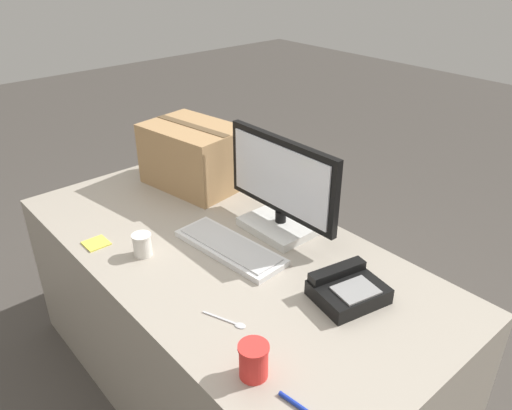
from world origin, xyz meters
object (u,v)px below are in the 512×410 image
(paper_cup_left, at_px, (142,245))
(sticky_note_pad, at_px, (96,243))
(monitor, at_px, (281,191))
(desk_phone, at_px, (347,290))
(cardboard_box, at_px, (194,156))
(spoon, at_px, (231,322))
(keyboard, at_px, (230,247))
(paper_cup_right, at_px, (254,361))
(pen_marker, at_px, (302,408))

(paper_cup_left, bearing_deg, sticky_note_pad, -151.67)
(monitor, bearing_deg, sticky_note_pad, -121.93)
(monitor, xyz_separation_m, paper_cup_left, (-0.20, -0.51, -0.13))
(desk_phone, distance_m, cardboard_box, 1.04)
(monitor, xyz_separation_m, spoon, (0.31, -0.50, -0.17))
(keyboard, height_order, sticky_note_pad, keyboard)
(desk_phone, bearing_deg, paper_cup_right, -72.03)
(paper_cup_left, bearing_deg, spoon, 1.65)
(paper_cup_left, bearing_deg, cardboard_box, 126.92)
(cardboard_box, bearing_deg, desk_phone, -6.72)
(cardboard_box, distance_m, pen_marker, 1.36)
(keyboard, distance_m, cardboard_box, 0.62)
(keyboard, xyz_separation_m, desk_phone, (0.47, 0.11, 0.02))
(spoon, xyz_separation_m, sticky_note_pad, (-0.69, -0.11, 0.00))
(desk_phone, bearing_deg, cardboard_box, -174.80)
(pen_marker, bearing_deg, sticky_note_pad, 175.32)
(pen_marker, xyz_separation_m, sticky_note_pad, (-1.05, -0.05, -0.00))
(spoon, bearing_deg, paper_cup_right, -43.14)
(keyboard, bearing_deg, pen_marker, -29.49)
(keyboard, height_order, spoon, keyboard)
(keyboard, height_order, paper_cup_right, paper_cup_right)
(keyboard, relative_size, paper_cup_left, 5.40)
(monitor, xyz_separation_m, pen_marker, (0.67, -0.56, -0.16))
(desk_phone, bearing_deg, paper_cup_left, -138.39)
(monitor, relative_size, desk_phone, 2.21)
(monitor, distance_m, desk_phone, 0.50)
(cardboard_box, height_order, sticky_note_pad, cardboard_box)
(paper_cup_left, xyz_separation_m, pen_marker, (0.87, -0.05, -0.04))
(cardboard_box, bearing_deg, spoon, -28.80)
(monitor, height_order, cardboard_box, monitor)
(pen_marker, bearing_deg, cardboard_box, 148.92)
(spoon, xyz_separation_m, pen_marker, (0.37, -0.07, 0.00))
(keyboard, distance_m, spoon, 0.40)
(spoon, distance_m, pen_marker, 0.37)
(keyboard, relative_size, desk_phone, 1.87)
(desk_phone, relative_size, spoon, 1.70)
(pen_marker, bearing_deg, paper_cup_left, 169.32)
(paper_cup_right, xyz_separation_m, spoon, (-0.20, 0.08, -0.05))
(monitor, distance_m, cardboard_box, 0.57)
(sticky_note_pad, bearing_deg, monitor, 58.07)
(keyboard, bearing_deg, paper_cup_right, -37.37)
(desk_phone, distance_m, pen_marker, 0.48)
(paper_cup_right, relative_size, sticky_note_pad, 1.19)
(monitor, bearing_deg, desk_phone, -16.64)
(paper_cup_right, bearing_deg, spoon, 157.61)
(spoon, height_order, pen_marker, pen_marker)
(monitor, height_order, desk_phone, monitor)
(desk_phone, height_order, sticky_note_pad, desk_phone)
(monitor, relative_size, sticky_note_pad, 6.38)
(paper_cup_right, bearing_deg, desk_phone, 96.05)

